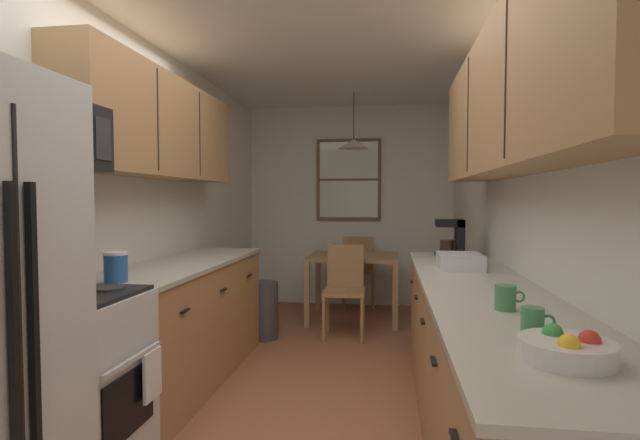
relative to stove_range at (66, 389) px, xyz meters
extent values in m
plane|color=#995B3D|center=(0.99, 1.51, -0.47)|extent=(12.00, 12.00, 0.00)
cube|color=silver|center=(-0.36, 1.51, 0.80)|extent=(0.10, 9.00, 2.55)
cube|color=silver|center=(2.34, 1.51, 0.80)|extent=(0.10, 9.00, 2.55)
cube|color=silver|center=(0.99, 4.16, 0.80)|extent=(4.40, 0.10, 2.55)
cube|color=white|center=(0.99, 1.51, 2.12)|extent=(4.40, 9.00, 0.08)
cube|color=black|center=(0.38, -0.71, 0.37)|extent=(0.01, 0.01, 1.61)
cube|color=black|center=(0.40, -0.75, 0.37)|extent=(0.02, 0.02, 1.15)
cube|color=black|center=(0.40, -0.67, 0.37)|extent=(0.02, 0.02, 1.15)
cube|color=silver|center=(0.00, 0.00, -0.02)|extent=(0.62, 0.60, 0.90)
cube|color=black|center=(0.32, 0.00, -0.05)|extent=(0.01, 0.42, 0.30)
cube|color=silver|center=(0.34, 0.00, 0.16)|extent=(0.02, 0.48, 0.02)
cube|color=black|center=(0.00, 0.00, 0.44)|extent=(0.59, 0.57, 0.02)
cube|color=silver|center=(-0.28, 0.00, 0.53)|extent=(0.06, 0.60, 0.20)
cylinder|color=#2D2D2D|center=(-0.14, -0.13, 0.45)|extent=(0.15, 0.15, 0.01)
cylinder|color=#2D2D2D|center=(-0.14, 0.13, 0.45)|extent=(0.15, 0.15, 0.01)
cylinder|color=#2D2D2D|center=(0.14, -0.13, 0.45)|extent=(0.15, 0.15, 0.01)
cylinder|color=#2D2D2D|center=(0.14, 0.13, 0.45)|extent=(0.15, 0.15, 0.01)
cube|color=black|center=(-0.12, 0.00, 1.19)|extent=(0.38, 0.62, 0.33)
cube|color=black|center=(0.08, -0.06, 1.19)|extent=(0.01, 0.37, 0.21)
cube|color=#2D2D33|center=(0.08, 0.21, 1.19)|extent=(0.01, 0.12, 0.21)
cube|color=#A87A4C|center=(-0.01, 1.30, -0.04)|extent=(0.60, 1.99, 0.87)
cube|color=#B7B2A3|center=(-0.01, 1.30, 0.41)|extent=(0.63, 2.01, 0.03)
cube|color=black|center=(0.31, 0.64, 0.23)|extent=(0.02, 0.10, 0.01)
cube|color=black|center=(0.31, 1.30, 0.23)|extent=(0.02, 0.10, 0.01)
cube|color=black|center=(0.31, 1.97, 0.23)|extent=(0.02, 0.10, 0.01)
cube|color=#A87A4C|center=(-0.15, 1.25, 1.40)|extent=(0.32, 2.09, 0.71)
cube|color=#2D2319|center=(0.02, 0.91, 1.40)|extent=(0.01, 0.01, 0.66)
cube|color=#2D2319|center=(0.02, 1.60, 1.40)|extent=(0.01, 0.01, 0.66)
cube|color=#A87A4C|center=(1.99, 0.60, -0.04)|extent=(0.60, 3.19, 0.87)
cube|color=#B7B2A3|center=(1.99, 0.60, 0.41)|extent=(0.63, 3.21, 0.03)
cube|color=black|center=(1.68, -0.68, 0.23)|extent=(0.02, 0.10, 0.01)
cube|color=black|center=(1.68, -0.04, 0.23)|extent=(0.02, 0.10, 0.01)
cube|color=black|center=(1.68, 0.60, 0.23)|extent=(0.02, 0.10, 0.01)
cube|color=black|center=(1.68, 1.23, 0.23)|extent=(0.02, 0.10, 0.01)
cube|color=black|center=(1.68, 1.87, 0.23)|extent=(0.02, 0.10, 0.01)
cube|color=#A87A4C|center=(2.13, 0.55, 1.41)|extent=(0.32, 2.89, 0.75)
cube|color=#2D2319|center=(1.97, 0.07, 1.41)|extent=(0.01, 0.01, 0.69)
cube|color=#2D2319|center=(1.97, 1.02, 1.41)|extent=(0.01, 0.01, 0.69)
cube|color=#A87F51|center=(1.11, 3.32, 0.24)|extent=(0.98, 0.85, 0.03)
cube|color=#A87F51|center=(0.64, 2.92, -0.12)|extent=(0.06, 0.06, 0.70)
cube|color=#A87F51|center=(1.57, 2.92, -0.12)|extent=(0.06, 0.06, 0.70)
cube|color=#A87F51|center=(0.64, 3.72, -0.12)|extent=(0.06, 0.06, 0.70)
cube|color=#A87F51|center=(1.57, 3.72, -0.12)|extent=(0.06, 0.06, 0.70)
cube|color=#A87A4C|center=(1.07, 2.62, -0.02)|extent=(0.41, 0.41, 0.04)
cube|color=#A87A4C|center=(1.06, 2.80, 0.20)|extent=(0.37, 0.04, 0.45)
cylinder|color=#A87A4C|center=(1.25, 2.44, -0.26)|extent=(0.04, 0.04, 0.43)
cylinder|color=#A87A4C|center=(0.89, 2.43, -0.26)|extent=(0.04, 0.04, 0.43)
cylinder|color=#A87A4C|center=(1.25, 2.80, -0.26)|extent=(0.04, 0.04, 0.43)
cylinder|color=#A87A4C|center=(0.88, 2.79, -0.26)|extent=(0.04, 0.04, 0.43)
cube|color=#A87A4C|center=(1.12, 4.03, -0.02)|extent=(0.41, 0.41, 0.04)
cube|color=#A87A4C|center=(1.13, 3.84, 0.20)|extent=(0.37, 0.04, 0.45)
cylinder|color=#A87A4C|center=(0.94, 4.20, -0.26)|extent=(0.04, 0.04, 0.43)
cylinder|color=#A87A4C|center=(1.30, 4.21, -0.26)|extent=(0.04, 0.04, 0.43)
cylinder|color=#A87A4C|center=(0.95, 3.84, -0.26)|extent=(0.04, 0.04, 0.43)
cylinder|color=#A87A4C|center=(1.31, 3.85, -0.26)|extent=(0.04, 0.04, 0.43)
cylinder|color=black|center=(1.11, 3.32, 1.82)|extent=(0.01, 0.01, 0.52)
cone|color=beige|center=(1.11, 3.32, 1.50)|extent=(0.33, 0.33, 0.10)
sphere|color=white|center=(1.11, 3.32, 1.52)|extent=(0.06, 0.06, 0.06)
cube|color=brown|center=(0.99, 4.09, 1.14)|extent=(0.82, 0.04, 1.04)
cube|color=silver|center=(0.99, 4.07, 1.14)|extent=(0.74, 0.01, 0.96)
cube|color=brown|center=(0.99, 4.07, 1.14)|extent=(0.74, 0.02, 0.03)
cylinder|color=#3F3F42|center=(0.29, 2.47, -0.19)|extent=(0.28, 0.28, 0.55)
cylinder|color=#265999|center=(-0.01, 0.44, 0.50)|extent=(0.13, 0.13, 0.15)
cylinder|color=white|center=(-0.01, 0.44, 0.59)|extent=(0.13, 0.13, 0.02)
cube|color=white|center=(0.35, 0.15, 0.03)|extent=(0.02, 0.16, 0.24)
cube|color=black|center=(1.98, 1.94, 0.44)|extent=(0.22, 0.18, 0.02)
cube|color=black|center=(2.06, 1.94, 0.58)|extent=(0.06, 0.18, 0.30)
cube|color=black|center=(1.98, 1.94, 0.70)|extent=(0.22, 0.18, 0.06)
cylinder|color=#331E14|center=(1.96, 1.94, 0.51)|extent=(0.11, 0.11, 0.11)
cylinder|color=#3F7F4C|center=(1.98, 0.05, 0.48)|extent=(0.09, 0.09, 0.10)
torus|color=#3F7F4C|center=(2.04, 0.05, 0.49)|extent=(0.05, 0.01, 0.05)
cylinder|color=#3F7F4C|center=(1.97, -0.36, 0.48)|extent=(0.07, 0.07, 0.10)
torus|color=#3F7F4C|center=(2.02, -0.36, 0.48)|extent=(0.05, 0.01, 0.05)
cylinder|color=silver|center=(2.00, -0.58, 0.46)|extent=(0.26, 0.26, 0.06)
cylinder|color=black|center=(2.00, -0.58, 0.47)|extent=(0.22, 0.22, 0.03)
sphere|color=red|center=(2.06, -0.58, 0.49)|extent=(0.06, 0.06, 0.06)
sphere|color=green|center=(1.98, -0.52, 0.49)|extent=(0.06, 0.06, 0.06)
sphere|color=yellow|center=(1.99, -0.63, 0.49)|extent=(0.06, 0.06, 0.06)
cube|color=silver|center=(1.97, 1.24, 0.48)|extent=(0.28, 0.34, 0.10)
camera|label=1|loc=(1.50, -2.01, 0.89)|focal=26.75mm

